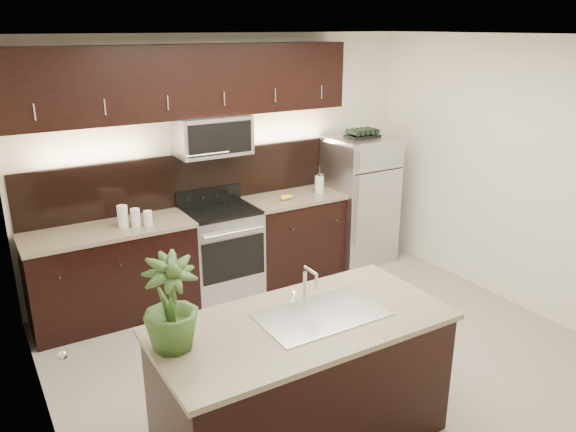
# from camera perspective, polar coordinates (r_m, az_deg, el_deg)

# --- Properties ---
(ground) EXTENTS (4.50, 4.50, 0.00)m
(ground) POSITION_cam_1_polar(r_m,az_deg,el_deg) (5.12, 4.19, -13.99)
(ground) COLOR gray
(ground) RESTS_ON ground
(room_walls) EXTENTS (4.52, 4.02, 2.71)m
(room_walls) POSITION_cam_1_polar(r_m,az_deg,el_deg) (4.35, 3.80, 4.46)
(room_walls) COLOR silver
(room_walls) RESTS_ON ground
(counter_run) EXTENTS (3.51, 0.65, 0.94)m
(counter_run) POSITION_cam_1_polar(r_m,az_deg,el_deg) (6.03, -8.57, -3.82)
(counter_run) COLOR black
(counter_run) RESTS_ON ground
(upper_fixtures) EXTENTS (3.49, 0.40, 1.66)m
(upper_fixtures) POSITION_cam_1_polar(r_m,az_deg,el_deg) (5.76, -9.72, 12.26)
(upper_fixtures) COLOR black
(upper_fixtures) RESTS_ON counter_run
(island) EXTENTS (1.96, 0.96, 0.94)m
(island) POSITION_cam_1_polar(r_m,az_deg,el_deg) (3.98, 1.43, -16.48)
(island) COLOR black
(island) RESTS_ON ground
(sink_faucet) EXTENTS (0.84, 0.50, 0.28)m
(sink_faucet) POSITION_cam_1_polar(r_m,az_deg,el_deg) (3.80, 3.35, -9.73)
(sink_faucet) COLOR silver
(sink_faucet) RESTS_ON island
(refrigerator) EXTENTS (0.74, 0.67, 1.53)m
(refrigerator) POSITION_cam_1_polar(r_m,az_deg,el_deg) (6.85, 7.27, 1.64)
(refrigerator) COLOR #B2B2B7
(refrigerator) RESTS_ON ground
(wine_rack) EXTENTS (0.38, 0.23, 0.09)m
(wine_rack) POSITION_cam_1_polar(r_m,az_deg,el_deg) (6.66, 7.56, 8.30)
(wine_rack) COLOR black
(wine_rack) RESTS_ON refrigerator
(plant) EXTENTS (0.33, 0.33, 0.59)m
(plant) POSITION_cam_1_polar(r_m,az_deg,el_deg) (3.38, -11.85, -8.71)
(plant) COLOR #2D4C1E
(plant) RESTS_ON island
(canisters) EXTENTS (0.30, 0.18, 0.21)m
(canisters) POSITION_cam_1_polar(r_m,az_deg,el_deg) (5.55, -15.53, -0.13)
(canisters) COLOR silver
(canisters) RESTS_ON counter_run
(french_press) EXTENTS (0.11, 0.11, 0.31)m
(french_press) POSITION_cam_1_polar(r_m,az_deg,el_deg) (6.45, 3.20, 3.35)
(french_press) COLOR silver
(french_press) RESTS_ON counter_run
(bananas) EXTENTS (0.19, 0.16, 0.05)m
(bananas) POSITION_cam_1_polar(r_m,az_deg,el_deg) (6.18, -0.58, 1.84)
(bananas) COLOR gold
(bananas) RESTS_ON counter_run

